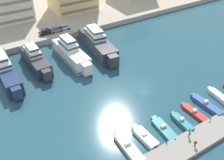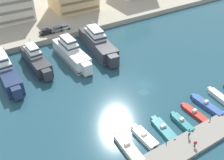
# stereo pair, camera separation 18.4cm
# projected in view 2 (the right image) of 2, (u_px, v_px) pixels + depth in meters

# --- Properties ---
(ground_plane) EXTENTS (400.00, 400.00, 0.00)m
(ground_plane) POSITION_uv_depth(u_px,v_px,m) (145.00, 85.00, 62.95)
(ground_plane) COLOR #234C5B
(quay_promenade) EXTENTS (180.00, 70.00, 1.77)m
(quay_promenade) POSITION_uv_depth(u_px,v_px,m) (49.00, 2.00, 109.14)
(quay_promenade) COLOR #ADA38E
(quay_promenade) RESTS_ON ground
(pier_dock) EXTENTS (120.00, 4.87, 0.81)m
(pier_dock) POSITION_uv_depth(u_px,v_px,m) (206.00, 135.00, 49.25)
(pier_dock) COLOR gray
(pier_dock) RESTS_ON ground
(yacht_navy_far_left) EXTENTS (4.09, 22.17, 8.12)m
(yacht_navy_far_left) POSITION_uv_depth(u_px,v_px,m) (6.00, 70.00, 64.27)
(yacht_navy_far_left) COLOR navy
(yacht_navy_far_left) RESTS_ON ground
(yacht_charcoal_left) EXTENTS (4.66, 17.52, 7.76)m
(yacht_charcoal_left) POSITION_uv_depth(u_px,v_px,m) (36.00, 59.00, 68.41)
(yacht_charcoal_left) COLOR #333338
(yacht_charcoal_left) RESTS_ON ground
(yacht_white_mid_left) EXTENTS (5.13, 19.25, 8.42)m
(yacht_white_mid_left) POSITION_uv_depth(u_px,v_px,m) (71.00, 53.00, 70.87)
(yacht_white_mid_left) COLOR white
(yacht_white_mid_left) RESTS_ON ground
(yacht_charcoal_center_left) EXTENTS (6.66, 22.52, 8.56)m
(yacht_charcoal_center_left) POSITION_uv_depth(u_px,v_px,m) (98.00, 43.00, 75.31)
(yacht_charcoal_center_left) COLOR #333338
(yacht_charcoal_center_left) RESTS_ON ground
(motorboat_cream_far_left) EXTENTS (2.34, 8.84, 1.59)m
(motorboat_cream_far_left) POSITION_uv_depth(u_px,v_px,m) (128.00, 147.00, 46.66)
(motorboat_cream_far_left) COLOR beige
(motorboat_cream_far_left) RESTS_ON ground
(motorboat_white_left) EXTENTS (2.43, 6.83, 1.37)m
(motorboat_white_left) POSITION_uv_depth(u_px,v_px,m) (145.00, 137.00, 48.71)
(motorboat_white_left) COLOR white
(motorboat_white_left) RESTS_ON ground
(motorboat_teal_mid_left) EXTENTS (2.66, 7.50, 1.29)m
(motorboat_teal_mid_left) POSITION_uv_depth(u_px,v_px,m) (163.00, 129.00, 50.51)
(motorboat_teal_mid_left) COLOR teal
(motorboat_teal_mid_left) RESTS_ON ground
(motorboat_teal_center_left) EXTENTS (1.81, 6.43, 1.53)m
(motorboat_teal_center_left) POSITION_uv_depth(u_px,v_px,m) (182.00, 122.00, 51.78)
(motorboat_teal_center_left) COLOR teal
(motorboat_teal_center_left) RESTS_ON ground
(motorboat_red_center) EXTENTS (1.91, 7.63, 1.32)m
(motorboat_red_center) POSITION_uv_depth(u_px,v_px,m) (195.00, 114.00, 54.05)
(motorboat_red_center) COLOR red
(motorboat_red_center) RESTS_ON ground
(motorboat_blue_center_right) EXTENTS (2.12, 8.63, 1.58)m
(motorboat_blue_center_right) POSITION_uv_depth(u_px,v_px,m) (207.00, 105.00, 56.03)
(motorboat_blue_center_right) COLOR #33569E
(motorboat_blue_center_right) RESTS_ON ground
(motorboat_white_mid_right) EXTENTS (2.31, 7.92, 1.07)m
(motorboat_white_mid_right) POSITION_uv_depth(u_px,v_px,m) (221.00, 98.00, 58.07)
(motorboat_white_mid_right) COLOR white
(motorboat_white_mid_right) RESTS_ON ground
(car_black_far_left) EXTENTS (4.15, 2.01, 1.80)m
(car_black_far_left) POSITION_uv_depth(u_px,v_px,m) (46.00, 32.00, 81.24)
(car_black_far_left) COLOR black
(car_black_far_left) RESTS_ON quay_promenade
(car_grey_left) EXTENTS (4.17, 2.06, 1.80)m
(car_grey_left) POSITION_uv_depth(u_px,v_px,m) (57.00, 29.00, 82.75)
(car_grey_left) COLOR slate
(car_grey_left) RESTS_ON quay_promenade
(car_silver_mid_left) EXTENTS (4.10, 1.92, 1.80)m
(car_silver_mid_left) POSITION_uv_depth(u_px,v_px,m) (64.00, 27.00, 84.04)
(car_silver_mid_left) COLOR #B7BCC1
(car_silver_mid_left) RESTS_ON quay_promenade
(pedestrian_near_edge) EXTENTS (0.61, 0.25, 1.57)m
(pedestrian_near_edge) POSITION_uv_depth(u_px,v_px,m) (189.00, 134.00, 47.60)
(pedestrian_near_edge) COLOR #7A6B56
(pedestrian_near_edge) RESTS_ON pier_dock
(pedestrian_mid_deck) EXTENTS (0.50, 0.44, 1.58)m
(pedestrian_mid_deck) POSITION_uv_depth(u_px,v_px,m) (195.00, 143.00, 45.90)
(pedestrian_mid_deck) COLOR #282D3D
(pedestrian_mid_deck) RESTS_ON pier_dock
(bollard_west) EXTENTS (0.20, 0.20, 0.61)m
(bollard_west) POSITION_uv_depth(u_px,v_px,m) (166.00, 143.00, 46.79)
(bollard_west) COLOR #2D2D33
(bollard_west) RESTS_ON pier_dock
(bollard_west_mid) EXTENTS (0.20, 0.20, 0.61)m
(bollard_west_mid) POSITION_uv_depth(u_px,v_px,m) (189.00, 130.00, 49.31)
(bollard_west_mid) COLOR #2D2D33
(bollard_west_mid) RESTS_ON pier_dock
(bollard_east_mid) EXTENTS (0.20, 0.20, 0.61)m
(bollard_east_mid) POSITION_uv_depth(u_px,v_px,m) (210.00, 118.00, 51.83)
(bollard_east_mid) COLOR #2D2D33
(bollard_east_mid) RESTS_ON pier_dock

